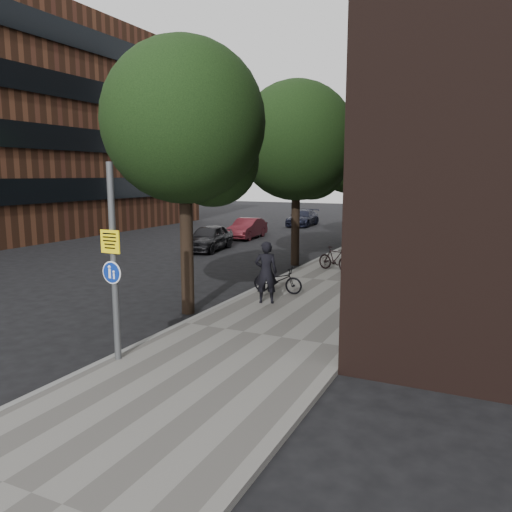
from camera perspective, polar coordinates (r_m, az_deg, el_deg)
The scene contains 15 objects.
ground at distance 9.53m, azimuth -9.39°, elevation -14.96°, with size 120.00×120.00×0.00m, color black.
sidewalk at distance 18.16m, azimuth 9.51°, elevation -3.04°, with size 4.50×60.00×0.12m, color slate.
curb_edge at distance 18.88m, azimuth 2.92°, elevation -2.44°, with size 0.15×60.00×0.13m, color slate.
street_tree_near at distance 14.01m, azimuth -7.64°, elevation 14.17°, with size 4.40×4.40×7.50m.
street_tree_mid at distance 21.64m, azimuth 4.96°, elevation 12.47°, with size 5.00×5.00×7.80m.
street_tree_far at distance 30.23m, azimuth 11.03°, elevation 11.41°, with size 5.00×5.00×7.80m.
signpost at distance 10.42m, azimuth -15.93°, elevation -0.69°, with size 0.47×0.13×4.02m.
pedestrian at distance 14.74m, azimuth 1.16°, elevation -1.86°, with size 0.68×0.44×1.85m, color black.
parked_bike_facade_near at distance 16.87m, azimuth 14.50°, elevation -2.38°, with size 0.60×1.72×0.90m, color black.
parked_bike_facade_far at distance 17.21m, azimuth 14.74°, elevation -1.84°, with size 0.51×1.82×1.09m, color black.
parked_bike_curb_near at distance 16.09m, azimuth 2.50°, elevation -2.74°, with size 0.57×1.63×0.86m, color black.
parked_bike_curb_far at distance 20.03m, azimuth 9.01°, elevation -0.32°, with size 0.45×1.59×0.95m, color black.
parked_car_near at distance 26.04m, azimuth -5.42°, elevation 2.11°, with size 1.58×3.92×1.34m, color black.
parked_car_mid at distance 30.85m, azimuth -1.02°, elevation 3.18°, with size 1.32×3.78×1.24m, color maroon.
parked_car_far at distance 38.70m, azimuth 5.36°, elevation 4.35°, with size 1.70×4.19×1.22m, color black.
Camera 1 is at (5.02, -7.10, 3.89)m, focal length 35.00 mm.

